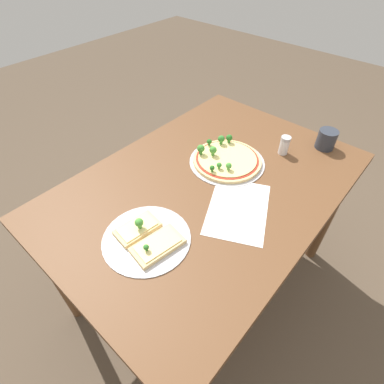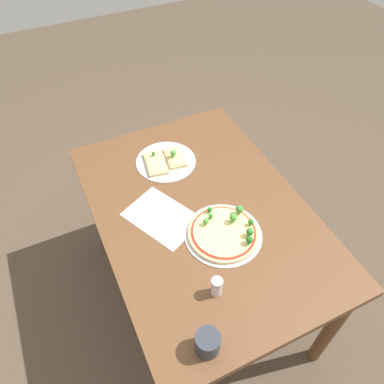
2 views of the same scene
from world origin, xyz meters
The scene contains 7 objects.
ground_plane centered at (0.00, 0.00, 0.00)m, with size 8.00×8.00×0.00m, color brown.
dining_table centered at (0.00, 0.00, 0.67)m, with size 1.28×0.88×0.76m.
pizza_tray_whole centered at (0.16, 0.03, 0.78)m, with size 0.32×0.32×0.07m.
pizza_tray_slice centered at (-0.35, -0.03, 0.77)m, with size 0.30×0.30×0.06m.
drinking_cup centered at (0.54, -0.25, 0.80)m, with size 0.08×0.08×0.09m, color #2D333D.
condiment_shaker centered at (0.38, -0.13, 0.80)m, with size 0.04×0.04×0.08m.
paper_menu centered at (-0.04, -0.17, 0.76)m, with size 0.31×0.21×0.00m, color white.
Camera 1 is at (-0.71, -0.54, 1.57)m, focal length 28.00 mm.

